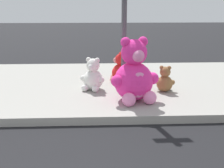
{
  "coord_description": "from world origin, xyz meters",
  "views": [
    {
      "loc": [
        0.5,
        -1.35,
        1.96
      ],
      "look_at": [
        0.72,
        3.6,
        0.55
      ],
      "focal_mm": 44.97,
      "sensor_mm": 36.0,
      "label": 1
    }
  ],
  "objects_px": {
    "sign_pole": "(124,10)",
    "plush_white": "(93,77)",
    "plush_brown": "(165,81)",
    "plush_red": "(120,70)",
    "plush_pink_large": "(134,76)"
  },
  "relations": [
    {
      "from": "sign_pole",
      "to": "plush_red",
      "type": "height_order",
      "value": "sign_pole"
    },
    {
      "from": "sign_pole",
      "to": "plush_white",
      "type": "xyz_separation_m",
      "value": [
        -0.66,
        0.17,
        -1.41
      ]
    },
    {
      "from": "plush_pink_large",
      "to": "plush_brown",
      "type": "xyz_separation_m",
      "value": [
        0.73,
        0.58,
        -0.27
      ]
    },
    {
      "from": "plush_red",
      "to": "sign_pole",
      "type": "bearing_deg",
      "value": -88.91
    },
    {
      "from": "sign_pole",
      "to": "plush_white",
      "type": "distance_m",
      "value": 1.57
    },
    {
      "from": "plush_brown",
      "to": "plush_red",
      "type": "relative_size",
      "value": 0.8
    },
    {
      "from": "sign_pole",
      "to": "plush_brown",
      "type": "distance_m",
      "value": 1.72
    },
    {
      "from": "plush_brown",
      "to": "plush_white",
      "type": "bearing_deg",
      "value": 173.31
    },
    {
      "from": "plush_white",
      "to": "plush_red",
      "type": "distance_m",
      "value": 0.92
    },
    {
      "from": "plush_white",
      "to": "plush_brown",
      "type": "bearing_deg",
      "value": -6.69
    },
    {
      "from": "plush_white",
      "to": "plush_red",
      "type": "xyz_separation_m",
      "value": [
        0.64,
        0.66,
        -0.0
      ]
    },
    {
      "from": "plush_pink_large",
      "to": "plush_white",
      "type": "xyz_separation_m",
      "value": [
        -0.81,
        0.76,
        -0.21
      ]
    },
    {
      "from": "plush_pink_large",
      "to": "plush_red",
      "type": "distance_m",
      "value": 1.44
    },
    {
      "from": "plush_red",
      "to": "plush_pink_large",
      "type": "bearing_deg",
      "value": -83.12
    },
    {
      "from": "plush_white",
      "to": "plush_red",
      "type": "relative_size",
      "value": 1.01
    }
  ]
}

